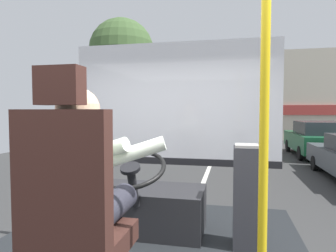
# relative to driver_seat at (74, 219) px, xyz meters

# --- Properties ---
(ground) EXTENTS (18.00, 44.00, 0.06)m
(ground) POSITION_rel_driver_seat_xyz_m (0.10, 9.33, -1.32)
(ground) COLOR #333333
(driver_seat) EXTENTS (0.48, 0.48, 1.33)m
(driver_seat) POSITION_rel_driver_seat_xyz_m (0.00, 0.00, 0.00)
(driver_seat) COLOR black
(driver_seat) RESTS_ON bus_floor
(bus_driver) EXTENTS (0.82, 0.60, 0.77)m
(bus_driver) POSITION_rel_driver_seat_xyz_m (0.00, 0.13, 0.18)
(bus_driver) COLOR #282833
(bus_driver) RESTS_ON driver_seat
(steering_console) EXTENTS (1.10, 0.97, 0.79)m
(steering_console) POSITION_rel_driver_seat_xyz_m (0.00, 1.25, -0.35)
(steering_console) COLOR black
(steering_console) RESTS_ON bus_floor
(handrail_pole) EXTENTS (0.04, 0.04, 1.91)m
(handrail_pole) POSITION_rel_driver_seat_xyz_m (0.93, 0.09, 0.38)
(handrail_pole) COLOR gold
(handrail_pole) RESTS_ON bus_floor
(fare_box) EXTENTS (0.21, 0.23, 0.85)m
(fare_box) POSITION_rel_driver_seat_xyz_m (0.91, 1.11, -0.15)
(fare_box) COLOR #333338
(fare_box) RESTS_ON bus_floor
(windshield_panel) EXTENTS (2.50, 0.08, 1.48)m
(windshield_panel) POSITION_rel_driver_seat_xyz_m (0.10, 2.15, 0.47)
(windshield_panel) COLOR silver
(street_tree) EXTENTS (2.48, 2.48, 5.40)m
(street_tree) POSITION_rel_driver_seat_xyz_m (-3.39, 9.48, 2.82)
(street_tree) COLOR #4C3828
(street_tree) RESTS_ON ground
(shop_building) EXTENTS (10.77, 4.79, 5.60)m
(shop_building) POSITION_rel_driver_seat_xyz_m (4.48, 20.24, 1.50)
(shop_building) COLOR #BCB29E
(shop_building) RESTS_ON ground
(parked_car_green) EXTENTS (2.00, 3.95, 1.42)m
(parked_car_green) POSITION_rel_driver_seat_xyz_m (4.24, 11.43, -0.57)
(parked_car_green) COLOR #195633
(parked_car_green) RESTS_ON ground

